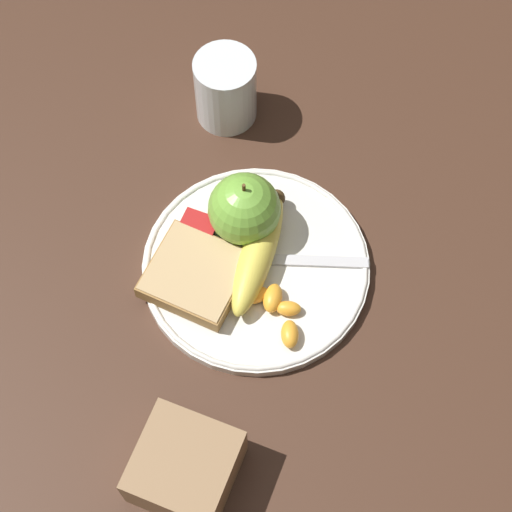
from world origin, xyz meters
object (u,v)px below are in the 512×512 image
(juice_glass, at_px, (226,91))
(banana, at_px, (259,251))
(condiment_caddy, at_px, (185,467))
(bread_slice, at_px, (196,275))
(apple, at_px, (244,209))
(fork, at_px, (261,259))
(jam_packet, at_px, (199,229))
(plate, at_px, (256,266))

(juice_glass, bearing_deg, banana, -57.76)
(condiment_caddy, bearing_deg, bread_slice, 110.71)
(banana, relative_size, condiment_caddy, 1.75)
(juice_glass, height_order, apple, apple)
(fork, height_order, jam_packet, jam_packet)
(apple, bearing_deg, juice_glass, 119.44)
(jam_packet, bearing_deg, banana, -2.85)
(apple, relative_size, jam_packet, 2.25)
(plate, relative_size, fork, 1.29)
(juice_glass, bearing_deg, fork, -57.34)
(plate, distance_m, bread_slice, 0.07)
(bread_slice, height_order, fork, bread_slice)
(condiment_caddy, bearing_deg, jam_packet, 110.63)
(jam_packet, relative_size, condiment_caddy, 0.43)
(banana, bearing_deg, condiment_caddy, -85.30)
(bread_slice, relative_size, jam_packet, 2.63)
(juice_glass, distance_m, apple, 0.16)
(jam_packet, height_order, condiment_caddy, condiment_caddy)
(bread_slice, xyz_separation_m, fork, (0.05, 0.05, -0.01))
(fork, bearing_deg, juice_glass, -76.70)
(apple, distance_m, bread_slice, 0.09)
(apple, height_order, jam_packet, apple)
(fork, bearing_deg, condiment_caddy, 74.69)
(jam_packet, bearing_deg, bread_slice, -69.67)
(apple, relative_size, condiment_caddy, 0.97)
(apple, bearing_deg, plate, -53.47)
(plate, relative_size, bread_slice, 2.41)
(banana, relative_size, fork, 0.83)
(jam_packet, bearing_deg, plate, -9.43)
(apple, height_order, bread_slice, apple)
(plate, relative_size, apple, 2.82)
(bread_slice, bearing_deg, jam_packet, 110.33)
(fork, bearing_deg, apple, -64.66)
(banana, distance_m, bread_slice, 0.07)
(plate, distance_m, apple, 0.06)
(juice_glass, relative_size, condiment_caddy, 0.98)
(banana, xyz_separation_m, bread_slice, (-0.05, -0.05, -0.01))
(banana, xyz_separation_m, fork, (0.00, -0.00, -0.02))
(bread_slice, distance_m, condiment_caddy, 0.20)
(fork, relative_size, condiment_caddy, 2.12)
(banana, distance_m, jam_packet, 0.07)
(plate, xyz_separation_m, apple, (-0.03, 0.04, 0.04))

